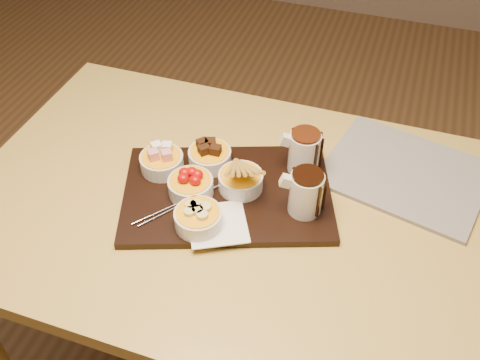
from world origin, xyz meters
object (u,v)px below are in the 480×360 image
(pitcher_dark_chocolate, at_px, (306,193))
(newspaper, at_px, (405,173))
(serving_board, at_px, (227,193))
(dining_table, at_px, (231,229))
(bowl_strawberries, at_px, (191,187))
(pitcher_milk_chocolate, at_px, (304,152))

(pitcher_dark_chocolate, distance_m, newspaper, 0.29)
(pitcher_dark_chocolate, bearing_deg, serving_board, 160.02)
(dining_table, bearing_deg, bowl_strawberries, -165.27)
(newspaper, bearing_deg, serving_board, -138.62)
(dining_table, bearing_deg, pitcher_dark_chocolate, 3.20)
(dining_table, relative_size, pitcher_milk_chocolate, 12.26)
(serving_board, bearing_deg, newspaper, 8.55)
(dining_table, xyz_separation_m, pitcher_milk_chocolate, (0.13, 0.13, 0.17))
(pitcher_dark_chocolate, xyz_separation_m, pitcher_milk_chocolate, (-0.03, 0.13, 0.00))
(serving_board, height_order, pitcher_milk_chocolate, pitcher_milk_chocolate)
(newspaper, bearing_deg, bowl_strawberries, -139.41)
(pitcher_milk_chocolate, relative_size, newspaper, 0.28)
(bowl_strawberries, distance_m, pitcher_dark_chocolate, 0.25)
(newspaper, bearing_deg, pitcher_milk_chocolate, -148.93)
(bowl_strawberries, relative_size, newspaper, 0.28)
(pitcher_dark_chocolate, bearing_deg, newspaper, 26.01)
(pitcher_milk_chocolate, bearing_deg, newspaper, -1.76)
(serving_board, xyz_separation_m, bowl_strawberries, (-0.07, -0.03, 0.03))
(serving_board, xyz_separation_m, pitcher_dark_chocolate, (0.18, -0.00, 0.06))
(pitcher_dark_chocolate, height_order, pitcher_milk_chocolate, same)
(bowl_strawberries, height_order, pitcher_dark_chocolate, pitcher_dark_chocolate)
(pitcher_milk_chocolate, bearing_deg, serving_board, -158.20)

